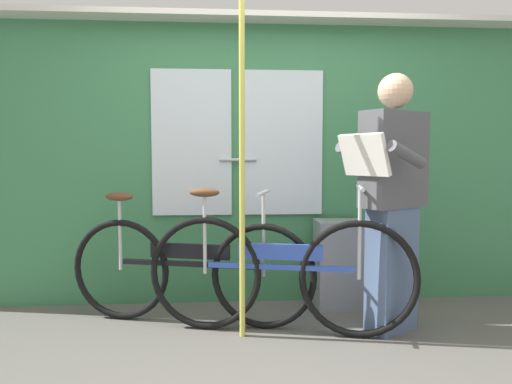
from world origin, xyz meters
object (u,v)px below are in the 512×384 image
(bicycle_leaning_behind, at_px, (189,269))
(passenger_reading_newspaper, at_px, (392,197))
(bicycle_near_door, at_px, (279,273))
(handrail_pole, at_px, (242,167))
(trash_bin_by_wall, at_px, (340,264))

(bicycle_leaning_behind, bearing_deg, passenger_reading_newspaper, 4.96)
(bicycle_near_door, bearing_deg, passenger_reading_newspaper, 12.51)
(bicycle_near_door, height_order, handrail_pole, handrail_pole)
(passenger_reading_newspaper, relative_size, handrail_pole, 0.78)
(bicycle_leaning_behind, height_order, passenger_reading_newspaper, passenger_reading_newspaper)
(bicycle_near_door, relative_size, passenger_reading_newspaper, 1.02)
(trash_bin_by_wall, height_order, handrail_pole, handrail_pole)
(bicycle_near_door, height_order, passenger_reading_newspaper, passenger_reading_newspaper)
(handrail_pole, bearing_deg, bicycle_near_door, 6.95)
(trash_bin_by_wall, bearing_deg, bicycle_near_door, -136.23)
(bicycle_leaning_behind, relative_size, trash_bin_by_wall, 2.53)
(passenger_reading_newspaper, xyz_separation_m, handrail_pole, (-0.96, -0.03, 0.19))
(bicycle_near_door, bearing_deg, bicycle_leaning_behind, 172.39)
(trash_bin_by_wall, relative_size, handrail_pole, 0.31)
(trash_bin_by_wall, bearing_deg, passenger_reading_newspaper, -68.36)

